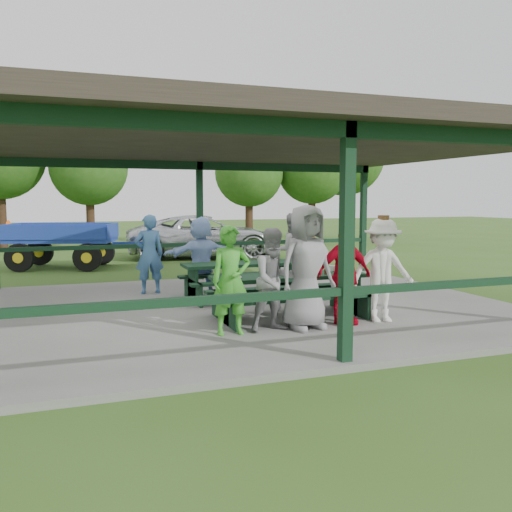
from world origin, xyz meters
name	(u,v)px	position (x,y,z in m)	size (l,w,h in m)	color
ground	(248,311)	(0.00, 0.00, 0.00)	(90.00, 90.00, 0.00)	#35541A
concrete_slab	(248,308)	(0.00, 0.00, 0.05)	(10.00, 8.00, 0.10)	slate
pavilion_structure	(248,145)	(0.00, 0.00, 3.17)	(10.60, 8.60, 3.24)	black
picnic_table_near	(289,290)	(0.35, -1.20, 0.58)	(2.73, 1.39, 0.75)	black
picnic_table_far	(240,276)	(0.09, 0.80, 0.57)	(2.34, 1.39, 0.75)	black
table_setting	(293,272)	(0.44, -1.16, 0.88)	(2.39, 0.45, 0.10)	white
contestant_green	(231,280)	(-0.96, -2.00, 0.93)	(0.61, 0.40, 1.67)	green
contestant_grey_left	(275,280)	(-0.25, -2.02, 0.91)	(0.78, 0.61, 1.61)	gray
contestant_grey_mid	(306,267)	(0.27, -2.05, 1.09)	(0.96, 0.63, 1.97)	gray
contestant_red	(344,275)	(1.00, -1.96, 0.92)	(0.96, 0.40, 1.64)	#BB051C
contestant_white_fedora	(382,270)	(1.68, -2.03, 0.97)	(1.23, 0.85, 1.79)	silver
spectator_lblue	(201,256)	(-0.55, 1.50, 0.95)	(1.57, 0.50, 1.69)	#97B6EA
spectator_blue	(149,254)	(-1.57, 2.07, 0.96)	(0.63, 0.41, 1.73)	#3B689A
spectator_grey	(291,251)	(1.62, 1.66, 0.97)	(0.85, 0.66, 1.74)	gray
pickup_truck	(205,236)	(1.65, 9.69, 0.79)	(2.61, 5.66, 1.57)	silver
farm_trailer	(62,244)	(-3.34, 8.17, 0.75)	(4.32, 2.67, 1.51)	#1C359A
tree_left	(89,167)	(-2.13, 15.05, 3.53)	(3.34, 3.34, 5.23)	#301F13
tree_mid	(249,173)	(5.00, 14.36, 3.37)	(3.19, 3.19, 4.99)	#301F13
tree_right	(312,169)	(8.20, 14.26, 3.61)	(3.42, 3.42, 5.34)	#301F13
tree_far_right	(345,156)	(10.83, 15.82, 4.40)	(4.15, 4.15, 6.49)	#301F13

